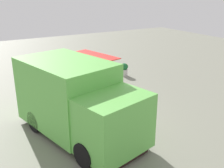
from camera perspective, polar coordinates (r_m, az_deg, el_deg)
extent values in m
plane|color=gray|center=(10.67, -2.18, -7.60)|extent=(40.00, 40.00, 0.00)
cube|color=#66BF4F|center=(9.65, -9.67, -1.84)|extent=(3.85, 2.97, 2.36)
cube|color=#66BF4F|center=(8.03, 0.50, -8.51)|extent=(1.92, 2.43, 1.76)
cube|color=#232922|center=(7.45, 4.37, -8.26)|extent=(0.44, 1.75, 0.67)
cube|color=black|center=(10.23, -4.49, 0.48)|extent=(1.84, 0.46, 0.83)
cube|color=red|center=(10.12, -3.36, 6.21)|extent=(2.14, 1.06, 0.03)
cube|color=black|center=(9.65, -6.73, -10.15)|extent=(4.94, 2.81, 0.21)
cylinder|color=black|center=(7.96, -5.96, -14.86)|extent=(0.80, 0.39, 0.77)
cylinder|color=black|center=(9.13, 4.25, -9.92)|extent=(0.80, 0.39, 0.77)
cylinder|color=black|center=(10.09, -16.12, -7.67)|extent=(0.80, 0.39, 0.77)
cylinder|color=black|center=(11.03, -6.84, -4.56)|extent=(0.80, 0.39, 0.77)
ellipsoid|color=#756048|center=(13.73, -0.68, -0.91)|extent=(0.64, 0.59, 0.13)
cube|color=#756048|center=(13.53, -0.95, -1.25)|extent=(0.38, 0.22, 0.11)
cube|color=#756048|center=(13.56, -0.11, -1.19)|extent=(0.38, 0.22, 0.11)
cube|color=#386A4E|center=(13.62, -0.69, 0.40)|extent=(0.39, 0.32, 0.54)
sphere|color=beige|center=(13.50, -0.70, 1.86)|extent=(0.20, 0.20, 0.20)
sphere|color=#4C3315|center=(13.49, -0.70, 1.97)|extent=(0.21, 0.21, 0.21)
cube|color=#386A4E|center=(13.45, -1.01, 0.47)|extent=(0.35, 0.20, 0.28)
cube|color=#386A4E|center=(13.48, -0.15, 0.53)|extent=(0.35, 0.20, 0.28)
cylinder|color=#E59D4D|center=(13.33, -0.45, -0.05)|extent=(0.42, 0.25, 0.09)
cube|color=#66A03D|center=(13.33, -0.45, 0.02)|extent=(0.34, 0.19, 0.02)
cylinder|color=silver|center=(15.94, 2.61, 2.48)|extent=(0.40, 0.40, 0.38)
torus|color=silver|center=(15.89, 2.62, 3.09)|extent=(0.43, 0.43, 0.04)
ellipsoid|color=#1C6431|center=(15.83, 2.63, 3.74)|extent=(0.46, 0.46, 0.39)
sphere|color=#ECEC56|center=(15.83, 3.33, 3.83)|extent=(0.09, 0.09, 0.09)
sphere|color=#F0E048|center=(15.83, 3.16, 4.15)|extent=(0.08, 0.08, 0.08)
sphere|color=yellow|center=(15.88, 3.18, 4.11)|extent=(0.08, 0.08, 0.08)
sphere|color=#F9E850|center=(15.95, 2.69, 4.26)|extent=(0.06, 0.06, 0.06)
sphere|color=#F9EA51|center=(15.97, 2.20, 4.00)|extent=(0.09, 0.09, 0.09)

